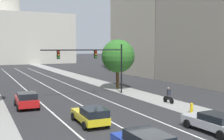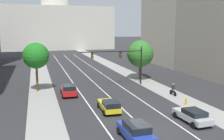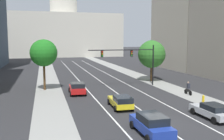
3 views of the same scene
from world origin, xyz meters
The scene contains 17 objects.
ground_plane centered at (0.00, 40.00, 0.00)m, with size 400.00×400.00×0.00m, color #2B2B2D.
sidewalk_left centered at (-8.82, 35.00, 0.01)m, with size 3.64×130.00×0.01m, color gray.
sidewalk_right centered at (8.82, 35.00, 0.01)m, with size 3.64×130.00×0.01m, color gray.
lane_stripe_left centered at (-3.50, 25.00, 0.01)m, with size 0.16×90.00×0.01m, color white.
lane_stripe_center centered at (0.00, 25.00, 0.01)m, with size 0.16×90.00×0.01m, color white.
lane_stripe_right centered at (3.50, 25.00, 0.01)m, with size 0.16×90.00×0.01m, color white.
capitol_building centered at (0.00, 101.08, 11.59)m, with size 48.50×27.11×37.18m.
car_yellow centered at (-1.76, 5.98, 0.75)m, with size 2.10×4.39×1.43m.
car_blue centered at (-1.75, -1.82, 0.84)m, with size 2.10×4.63×1.61m.
car_red centered at (-5.26, 14.25, 0.82)m, with size 2.21×4.14×1.59m.
car_silver centered at (5.25, 0.48, 0.73)m, with size 2.12×4.53×1.37m.
traffic_signal_mast centered at (3.81, 18.26, 4.52)m, with size 10.45×0.39×6.33m.
fire_hydrant centered at (7.94, 5.75, 0.46)m, with size 0.26×0.35×0.91m.
cyclist centered at (8.71, 10.16, 0.85)m, with size 0.37×1.70×1.72m.
street_tree_far_right centered at (8.57, 21.75, 4.70)m, with size 4.73×4.73×7.07m.
street_tree_mid_left centered at (-9.39, 18.41, 5.29)m, with size 3.84×3.84×7.23m.
street_tree_near_right centered at (9.18, 23.28, 5.20)m, with size 3.79×3.79×7.11m.
Camera 3 is at (-9.43, -19.10, 7.09)m, focal length 41.17 mm.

